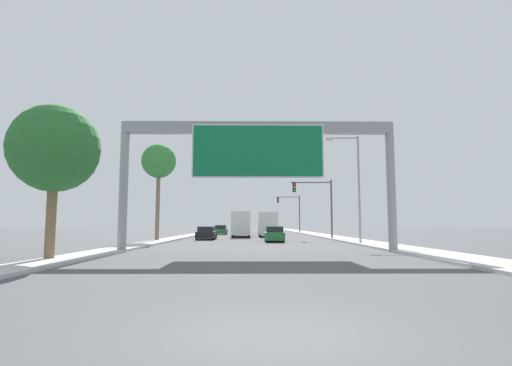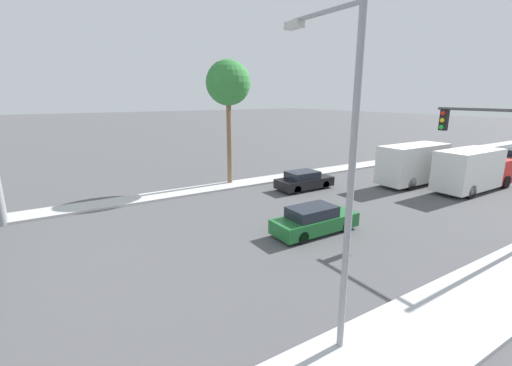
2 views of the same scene
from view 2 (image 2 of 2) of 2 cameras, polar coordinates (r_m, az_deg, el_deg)
median_strip_left at (r=46.37m, az=27.29°, el=4.19°), size 2.00×120.00×0.15m
car_far_left at (r=18.04m, az=9.69°, el=-6.14°), size 1.74×4.69×1.45m
car_mid_center at (r=26.32m, az=7.99°, el=0.40°), size 1.89×4.44×1.41m
car_near_left at (r=45.20m, az=36.74°, el=3.56°), size 1.86×4.76×1.55m
car_near_right at (r=41.70m, az=29.48°, el=3.84°), size 1.89×4.27×1.48m
truck_box_primary at (r=30.61m, az=25.54°, el=2.94°), size 2.33×8.68×3.21m
truck_box_secondary at (r=30.11m, az=32.47°, el=1.87°), size 2.40×7.72×3.16m
traffic_light_near_intersection at (r=19.09m, az=35.48°, el=4.22°), size 4.61×0.32×6.61m
palm_tree_background at (r=26.95m, az=-4.66°, el=16.09°), size 3.39×3.39×9.60m
street_lamp_right at (r=8.87m, az=14.16°, el=3.75°), size 2.82×0.28×9.07m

